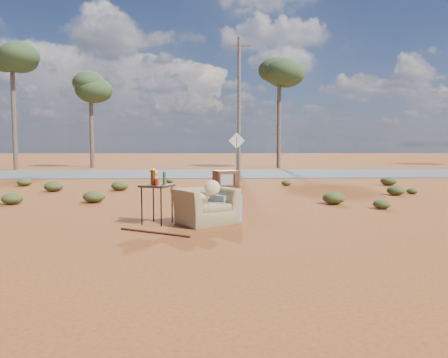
{
  "coord_description": "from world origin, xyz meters",
  "views": [
    {
      "loc": [
        0.11,
        -8.96,
        1.63
      ],
      "look_at": [
        0.5,
        1.39,
        0.8
      ],
      "focal_mm": 35.0,
      "sensor_mm": 36.0,
      "label": 1
    }
  ],
  "objects": [
    {
      "name": "scrub_patch",
      "position": [
        -0.82,
        4.41,
        0.14
      ],
      "size": [
        17.49,
        8.07,
        0.33
      ],
      "color": "#485224",
      "rests_on": "ground"
    },
    {
      "name": "armchair",
      "position": [
        0.13,
        -0.03,
        0.45
      ],
      "size": [
        1.43,
        1.4,
        0.97
      ],
      "rotation": [
        0.0,
        0.0,
        0.57
      ],
      "color": "olive",
      "rests_on": "ground"
    },
    {
      "name": "highway",
      "position": [
        0.0,
        15.0,
        0.02
      ],
      "size": [
        140.0,
        7.0,
        0.04
      ],
      "primitive_type": "cube",
      "color": "#565659",
      "rests_on": "ground"
    },
    {
      "name": "tv_unit",
      "position": [
        0.59,
        2.42,
        0.7
      ],
      "size": [
        0.71,
        0.64,
        0.94
      ],
      "rotation": [
        0.0,
        0.0,
        0.36
      ],
      "color": "black",
      "rests_on": "ground"
    },
    {
      "name": "eucalyptus_near_left",
      "position": [
        -8.0,
        22.0,
        5.45
      ],
      "size": [
        3.2,
        3.2,
        6.6
      ],
      "color": "brown",
      "rests_on": "ground"
    },
    {
      "name": "eucalyptus_center",
      "position": [
        5.0,
        21.0,
        6.43
      ],
      "size": [
        3.2,
        3.2,
        7.6
      ],
      "color": "brown",
      "rests_on": "ground"
    },
    {
      "name": "eucalyptus_left",
      "position": [
        -12.0,
        19.0,
        6.92
      ],
      "size": [
        3.2,
        3.2,
        8.1
      ],
      "color": "brown",
      "rests_on": "ground"
    },
    {
      "name": "ground",
      "position": [
        0.0,
        0.0,
        0.0
      ],
      "size": [
        140.0,
        140.0,
        0.0
      ],
      "primitive_type": "plane",
      "color": "brown",
      "rests_on": "ground"
    },
    {
      "name": "road_sign",
      "position": [
        1.5,
        12.0,
        1.5
      ],
      "size": [
        0.78,
        0.06,
        2.19
      ],
      "color": "brown",
      "rests_on": "ground"
    },
    {
      "name": "utility_pole_center",
      "position": [
        2.0,
        17.5,
        4.15
      ],
      "size": [
        1.4,
        0.2,
        8.0
      ],
      "color": "brown",
      "rests_on": "ground"
    },
    {
      "name": "side_table",
      "position": [
        -0.95,
        -0.03,
        0.83
      ],
      "size": [
        0.74,
        0.74,
        1.12
      ],
      "rotation": [
        0.0,
        0.0,
        -0.42
      ],
      "color": "#342313",
      "rests_on": "ground"
    },
    {
      "name": "rusty_bar",
      "position": [
        -0.87,
        -1.06,
        0.02
      ],
      "size": [
        1.36,
        0.82,
        0.04
      ],
      "primitive_type": "cylinder",
      "rotation": [
        0.0,
        1.57,
        -0.53
      ],
      "color": "#502115",
      "rests_on": "ground"
    }
  ]
}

